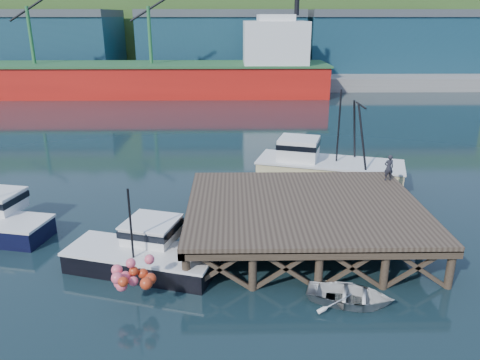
{
  "coord_description": "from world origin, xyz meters",
  "views": [
    {
      "loc": [
        1.82,
        -22.29,
        11.27
      ],
      "look_at": [
        2.21,
        2.0,
        2.69
      ],
      "focal_mm": 35.0,
      "sensor_mm": 36.0,
      "label": 1
    }
  ],
  "objects_px": {
    "trawler": "(326,166)",
    "dockworker": "(389,168)",
    "boat_black": "(144,252)",
    "dinghy": "(350,296)"
  },
  "relations": [
    {
      "from": "trawler",
      "to": "dockworker",
      "type": "xyz_separation_m",
      "value": [
        2.55,
        -5.22,
        1.53
      ]
    },
    {
      "from": "dinghy",
      "to": "dockworker",
      "type": "distance_m",
      "value": 10.48
    },
    {
      "from": "trawler",
      "to": "dockworker",
      "type": "height_order",
      "value": "trawler"
    },
    {
      "from": "boat_black",
      "to": "dinghy",
      "type": "relative_size",
      "value": 2.11
    },
    {
      "from": "boat_black",
      "to": "dockworker",
      "type": "relative_size",
      "value": 4.8
    },
    {
      "from": "trawler",
      "to": "dockworker",
      "type": "bearing_deg",
      "value": -47.02
    },
    {
      "from": "boat_black",
      "to": "dockworker",
      "type": "height_order",
      "value": "boat_black"
    },
    {
      "from": "dockworker",
      "to": "trawler",
      "type": "bearing_deg",
      "value": -70.33
    },
    {
      "from": "dockworker",
      "to": "dinghy",
      "type": "bearing_deg",
      "value": 58.77
    },
    {
      "from": "trawler",
      "to": "dockworker",
      "type": "distance_m",
      "value": 6.0
    }
  ]
}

